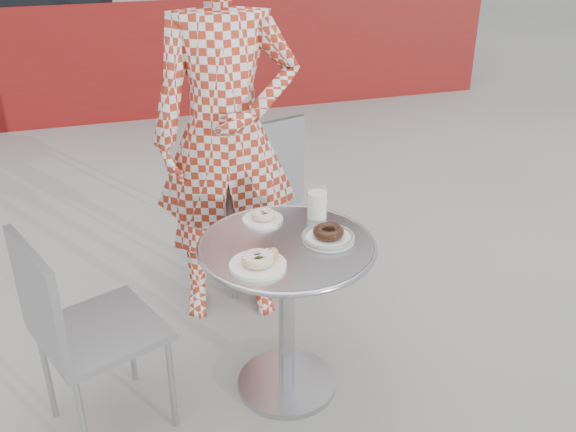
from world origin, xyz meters
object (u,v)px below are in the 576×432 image
object	(u,v)px
chair_left	(104,369)
plate_checker	(328,235)
plate_near	(259,261)
chair_far	(247,228)
bistro_table	(287,281)
plate_far	(263,217)
milk_cup	(317,204)
seated_person	(226,135)

from	to	relation	value
chair_left	plate_checker	size ratio (longest dim) A/B	4.16
chair_left	plate_near	bearing A→B (deg)	-124.30
plate_checker	chair_far	bearing A→B (deg)	96.07
bistro_table	chair_far	distance (m)	0.92
plate_far	milk_cup	world-z (taller)	milk_cup
chair_far	seated_person	world-z (taller)	seated_person
milk_cup	chair_far	bearing A→B (deg)	99.08
plate_far	milk_cup	bearing A→B (deg)	-9.53
bistro_table	seated_person	size ratio (longest dim) A/B	0.38
milk_cup	chair_left	bearing A→B (deg)	-169.26
plate_near	bistro_table	bearing A→B (deg)	41.86
seated_person	plate_checker	distance (m)	0.71
chair_far	seated_person	size ratio (longest dim) A/B	0.51
chair_far	seated_person	xyz separation A→B (m)	(-0.14, -0.25, 0.60)
bistro_table	seated_person	world-z (taller)	seated_person
bistro_table	milk_cup	bearing A→B (deg)	43.81
chair_far	plate_far	world-z (taller)	chair_far
plate_near	chair_left	bearing A→B (deg)	167.37
chair_far	plate_checker	world-z (taller)	chair_far
bistro_table	chair_left	size ratio (longest dim) A/B	0.81
chair_far	plate_far	size ratio (longest dim) A/B	5.61
plate_near	plate_checker	bearing A→B (deg)	20.61
plate_checker	milk_cup	size ratio (longest dim) A/B	1.54
plate_checker	chair_left	bearing A→B (deg)	178.97
chair_left	plate_checker	distance (m)	0.95
bistro_table	plate_checker	size ratio (longest dim) A/B	3.36
chair_left	milk_cup	bearing A→B (deg)	-100.94
bistro_table	milk_cup	distance (m)	0.33
chair_left	plate_checker	bearing A→B (deg)	-112.70
plate_near	milk_cup	size ratio (longest dim) A/B	1.51
plate_checker	plate_far	bearing A→B (deg)	131.50
chair_left	milk_cup	distance (m)	1.00
seated_person	plate_near	distance (m)	0.78
chair_far	milk_cup	bearing A→B (deg)	81.99
chair_far	plate_near	distance (m)	1.11
bistro_table	chair_far	bearing A→B (deg)	86.17
bistro_table	plate_far	bearing A→B (deg)	99.96
plate_far	bistro_table	bearing A→B (deg)	-80.04
seated_person	milk_cup	distance (m)	0.55
bistro_table	plate_far	size ratio (longest dim) A/B	4.23
chair_left	bistro_table	bearing A→B (deg)	-111.86
milk_cup	bistro_table	bearing A→B (deg)	-136.19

